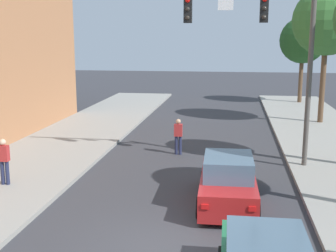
{
  "coord_description": "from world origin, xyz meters",
  "views": [
    {
      "loc": [
        1.67,
        -10.14,
        5.21
      ],
      "look_at": [
        -0.7,
        5.73,
        2.0
      ],
      "focal_mm": 47.06,
      "sensor_mm": 36.0,
      "label": 1
    }
  ],
  "objects": [
    {
      "name": "ground_plane",
      "position": [
        0.0,
        0.0,
        0.0
      ],
      "size": [
        120.0,
        120.0,
        0.0
      ],
      "primitive_type": "plane",
      "color": "#38383D"
    },
    {
      "name": "traffic_signal_mast",
      "position": [
        2.85,
        7.72,
        5.33
      ],
      "size": [
        6.26,
        0.38,
        7.5
      ],
      "color": "#514C47",
      "rests_on": "sidewalk_right"
    },
    {
      "name": "car_lead_red",
      "position": [
        1.58,
        3.34,
        0.72
      ],
      "size": [
        1.91,
        4.28,
        1.6
      ],
      "color": "#B21E1E",
      "rests_on": "ground"
    },
    {
      "name": "pedestrian_sidewalk_left_walker",
      "position": [
        -6.18,
        3.66,
        1.06
      ],
      "size": [
        0.36,
        0.22,
        1.64
      ],
      "color": "#232847",
      "rests_on": "sidewalk_left"
    },
    {
      "name": "pedestrian_crossing_road",
      "position": [
        -0.75,
        9.16,
        0.91
      ],
      "size": [
        0.36,
        0.22,
        1.64
      ],
      "color": "#232847",
      "rests_on": "ground"
    },
    {
      "name": "street_tree_third",
      "position": [
        6.99,
        17.51,
        6.17
      ],
      "size": [
        4.04,
        4.04,
        8.07
      ],
      "color": "brown",
      "rests_on": "sidewalk_right"
    },
    {
      "name": "street_tree_farthest",
      "position": [
        6.96,
        26.2,
        5.02
      ],
      "size": [
        3.62,
        3.62,
        6.71
      ],
      "color": "brown",
      "rests_on": "sidewalk_right"
    }
  ]
}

